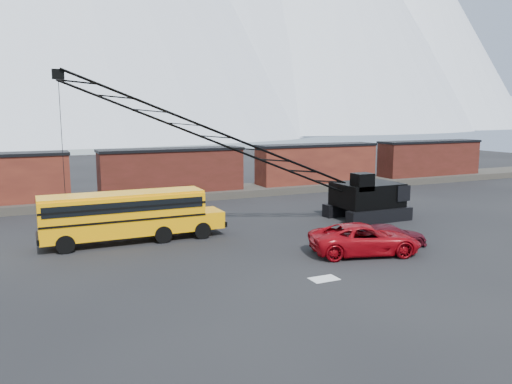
# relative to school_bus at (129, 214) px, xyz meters

# --- Properties ---
(ground) EXTENTS (160.00, 160.00, 0.00)m
(ground) POSITION_rel_school_bus_xyz_m (6.83, -7.35, -1.79)
(ground) COLOR black
(ground) RESTS_ON ground
(gravel_berm) EXTENTS (120.00, 5.00, 0.70)m
(gravel_berm) POSITION_rel_school_bus_xyz_m (6.83, 14.65, -1.44)
(gravel_berm) COLOR #433D37
(gravel_berm) RESTS_ON ground
(boxcar_mid) EXTENTS (13.70, 3.10, 4.17)m
(boxcar_mid) POSITION_rel_school_bus_xyz_m (6.83, 14.65, 0.97)
(boxcar_mid) COLOR #4B1A15
(boxcar_mid) RESTS_ON gravel_berm
(boxcar_east_near) EXTENTS (13.70, 3.10, 4.17)m
(boxcar_east_near) POSITION_rel_school_bus_xyz_m (22.83, 14.65, 0.97)
(boxcar_east_near) COLOR #421713
(boxcar_east_near) RESTS_ON gravel_berm
(boxcar_east_far) EXTENTS (13.70, 3.10, 4.17)m
(boxcar_east_far) POSITION_rel_school_bus_xyz_m (38.83, 14.65, 0.97)
(boxcar_east_far) COLOR #4B1A15
(boxcar_east_far) RESTS_ON gravel_berm
(snow_patch) EXTENTS (1.40, 0.90, 0.02)m
(snow_patch) POSITION_rel_school_bus_xyz_m (7.33, -11.35, -1.78)
(snow_patch) COLOR silver
(snow_patch) RESTS_ON ground
(school_bus) EXTENTS (11.65, 2.65, 3.19)m
(school_bus) POSITION_rel_school_bus_xyz_m (0.00, 0.00, 0.00)
(school_bus) COLOR #F09A05
(school_bus) RESTS_ON ground
(red_pickup) EXTENTS (6.97, 4.61, 1.78)m
(red_pickup) POSITION_rel_school_bus_xyz_m (11.90, -8.50, -0.90)
(red_pickup) COLOR #970710
(red_pickup) RESTS_ON ground
(maroon_suv) EXTENTS (4.94, 2.73, 1.36)m
(maroon_suv) POSITION_rel_school_bus_xyz_m (14.30, -7.78, -1.12)
(maroon_suv) COLOR #470C17
(maroon_suv) RESTS_ON ground
(crawler_crane) EXTENTS (25.06, 4.50, 10.95)m
(crawler_crane) POSITION_rel_school_bus_xyz_m (7.33, 0.62, 4.27)
(crawler_crane) COLOR black
(crawler_crane) RESTS_ON ground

